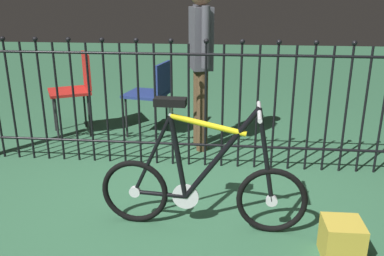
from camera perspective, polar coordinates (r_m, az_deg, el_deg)
The scene contains 7 objects.
ground_plane at distance 3.05m, azimuth -2.65°, elevation -11.24°, with size 20.00×20.00×0.00m, color #2E5D3F.
iron_fence at distance 3.59m, azimuth -1.73°, elevation 3.85°, with size 3.92×0.07×1.22m.
bicycle at distance 2.69m, azimuth 1.32°, elevation -7.94°, with size 1.38×0.40×0.89m.
chair_navy at distance 4.43m, azimuth -5.56°, elevation 5.31°, with size 0.50×0.50×0.81m.
chair_red at distance 4.65m, azimuth -15.93°, elevation 5.85°, with size 0.58×0.58×0.90m.
person_visitor at distance 3.94m, azimuth 1.24°, elevation 10.53°, with size 0.26×0.46×1.62m.
display_crate at distance 2.65m, azimuth 20.31°, elevation -14.52°, with size 0.23×0.23×0.24m, color #B29933.
Camera 1 is at (0.41, -2.62, 1.52)m, focal length 37.92 mm.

